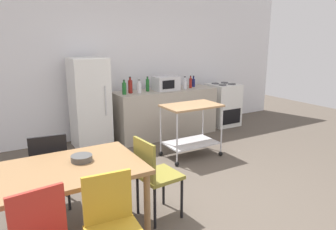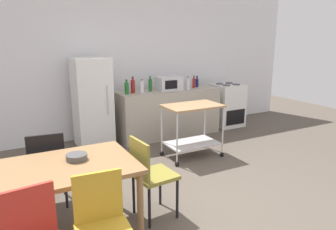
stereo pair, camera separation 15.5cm
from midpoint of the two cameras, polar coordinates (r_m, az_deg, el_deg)
The scene contains 19 objects.
ground_plane at distance 3.78m, azimuth 8.26°, elevation -16.10°, with size 12.00×12.00×0.00m, color brown.
back_wall at distance 6.15m, azimuth -9.42°, elevation 9.74°, with size 8.40×0.12×2.90m, color white.
kitchen_counter at distance 6.12m, azimuth 0.80°, elevation 0.42°, with size 2.00×0.64×0.90m, color #A89E8E.
dining_table at distance 3.03m, azimuth -18.95°, elevation -10.44°, with size 1.50×0.90×0.75m.
chair_black at distance 3.74m, azimuth -19.97°, elevation -8.33°, with size 0.44×0.44×0.89m.
chair_olive at distance 3.31m, azimuth -2.02°, elevation -10.39°, with size 0.43×0.43×0.89m.
chair_mustard at distance 2.54m, azimuth -10.03°, elevation -18.88°, with size 0.43×0.43×0.89m.
stove_oven at distance 6.94m, azimuth 11.26°, elevation 1.79°, with size 0.60×0.61×0.92m.
refrigerator at distance 5.60m, azimuth -12.79°, elevation 2.21°, with size 0.60×0.63×1.55m.
kitchen_cart at distance 5.01m, azimuth 5.31°, elevation -1.28°, with size 0.91×0.57×0.85m.
bottle_olive_oil at distance 5.59m, azimuth -6.72°, elevation 4.88°, with size 0.07×0.07×0.26m.
bottle_hot_sauce at distance 5.71m, azimuth -5.62°, elevation 5.23°, with size 0.08×0.08×0.29m.
bottle_soda at distance 5.70m, azimuth -4.00°, elevation 5.05°, with size 0.08×0.08×0.24m.
bottle_soy_sauce at distance 5.88m, azimuth -2.47°, elevation 5.50°, with size 0.07×0.07×0.27m.
microwave at distance 5.99m, azimuth 0.87°, elevation 5.77°, with size 0.46×0.35×0.26m.
bottle_vinegar at distance 6.12m, azimuth 4.37°, elevation 5.57°, with size 0.08×0.08×0.24m.
bottle_wine at distance 6.26m, azimuth 5.41°, elevation 5.82°, with size 0.06×0.06×0.24m.
bottle_sesame_oil at distance 6.41m, azimuth 5.97°, elevation 5.87°, with size 0.07×0.07×0.22m.
fruit_bowl at distance 3.11m, azimuth -14.87°, elevation -7.39°, with size 0.20×0.20×0.06m, color #4C4C4C.
Camera 2 is at (-1.92, -2.64, 1.89)m, focal length 33.59 mm.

